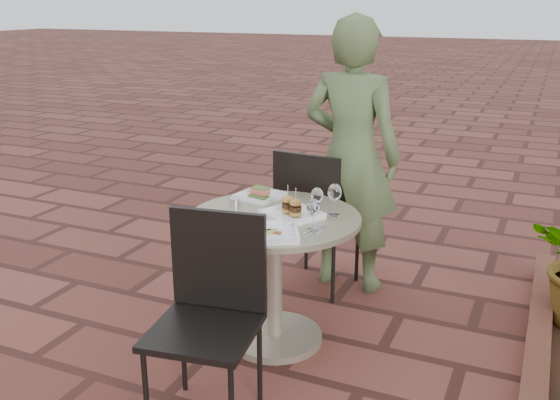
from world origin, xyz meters
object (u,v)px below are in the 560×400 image
at_px(plate_sliders, 292,211).
at_px(plate_tuna, 271,232).
at_px(diner, 351,157).
at_px(cafe_table, 275,259).
at_px(chair_near, 211,301).
at_px(chair_far, 313,210).
at_px(plate_salmon, 260,195).

xyz_separation_m(plate_sliders, plate_tuna, (0.01, -0.29, -0.02)).
bearing_deg(diner, plate_sliders, 89.65).
relative_size(cafe_table, chair_near, 0.97).
bearing_deg(chair_far, plate_salmon, 73.58).
distance_m(cafe_table, plate_sliders, 0.29).
height_order(chair_far, plate_sliders, chair_far).
relative_size(chair_far, plate_salmon, 3.46).
height_order(diner, plate_salmon, diner).
distance_m(chair_far, plate_tuna, 0.96).
height_order(cafe_table, plate_salmon, plate_salmon).
height_order(cafe_table, chair_far, chair_far).
relative_size(plate_salmon, plate_tuna, 0.77).
relative_size(cafe_table, plate_sliders, 2.57).
bearing_deg(plate_salmon, chair_near, -77.93).
bearing_deg(plate_salmon, chair_far, 67.90).
bearing_deg(plate_salmon, cafe_table, -50.82).
xyz_separation_m(cafe_table, plate_salmon, (-0.20, 0.25, 0.26)).
height_order(chair_near, diner, diner).
xyz_separation_m(chair_far, plate_salmon, (-0.17, -0.41, 0.20)).
height_order(diner, plate_sliders, diner).
bearing_deg(plate_salmon, plate_sliders, -38.55).
xyz_separation_m(chair_near, plate_sliders, (0.10, 0.68, 0.21)).
relative_size(plate_sliders, plate_tuna, 1.00).
xyz_separation_m(chair_far, plate_tuna, (0.13, -0.93, 0.20)).
bearing_deg(chair_near, diner, 76.24).
relative_size(chair_near, diner, 0.54).
relative_size(chair_near, plate_salmon, 3.46).
relative_size(diner, plate_sliders, 4.95).
bearing_deg(cafe_table, plate_tuna, -69.73).
bearing_deg(diner, cafe_table, 83.90).
bearing_deg(chair_near, cafe_table, 81.10).
xyz_separation_m(cafe_table, plate_tuna, (0.10, -0.27, 0.26)).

